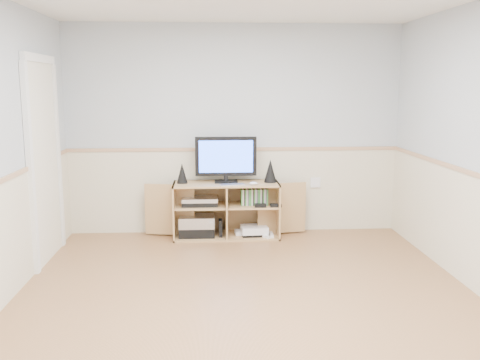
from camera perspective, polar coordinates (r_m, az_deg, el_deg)
The scene contains 11 objects.
room at distance 4.34m, azimuth 0.00°, elevation 2.62°, with size 4.04×4.54×2.54m.
media_cabinet at distance 6.38m, azimuth -1.49°, elevation -3.04°, with size 1.94×0.46×0.65m.
monitor at distance 6.27m, azimuth -1.52°, elevation 2.39°, with size 0.72×0.18×0.54m.
speaker_left at distance 6.27m, azimuth -6.20°, elevation 0.72°, with size 0.13×0.13×0.24m, color black.
speaker_right at distance 6.30m, azimuth 3.25°, elevation 0.98°, with size 0.15×0.15×0.27m, color black.
keyboard at distance 6.13m, azimuth -0.83°, elevation -0.49°, with size 0.28×0.11×0.01m, color silver.
mouse at distance 6.14m, azimuth 1.46°, elevation -0.36°, with size 0.10×0.06×0.04m, color white.
av_components at distance 6.35m, azimuth -4.47°, elevation -4.19°, with size 0.51×0.31×0.47m.
game_consoles at distance 6.40m, azimuth 1.40°, elevation -5.43°, with size 0.45×0.30×0.11m.
game_cases at distance 6.30m, azimuth 1.53°, elevation -1.80°, with size 0.32×0.14×0.19m, color #3F8C3F.
wall_outlet at distance 6.64m, azimuth 8.05°, elevation -0.27°, with size 0.12×0.03×0.12m, color white.
Camera 1 is at (-0.32, -4.17, 1.77)m, focal length 40.00 mm.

